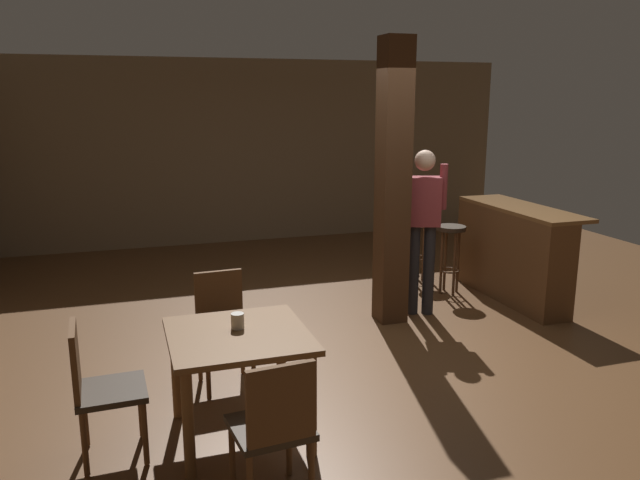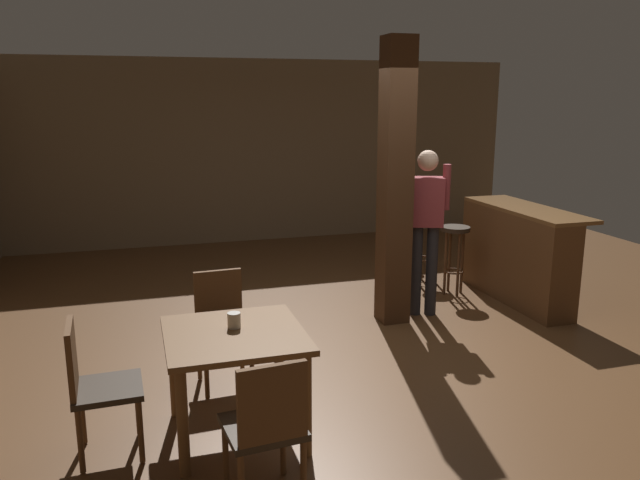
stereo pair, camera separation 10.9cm
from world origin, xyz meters
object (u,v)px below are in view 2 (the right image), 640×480
(napkin_cup, at_px, (234,320))
(bar_stool_near, at_px, (455,244))
(bar_counter, at_px, (516,253))
(bar_stool_mid, at_px, (425,233))
(chair_north, at_px, (222,322))
(standing_person, at_px, (426,221))
(chair_south, at_px, (267,424))
(chair_west, at_px, (94,382))
(dining_table, at_px, (235,350))
(bar_stool_far, at_px, (400,222))

(napkin_cup, height_order, bar_stool_near, napkin_cup)
(bar_counter, relative_size, bar_stool_mid, 2.20)
(bar_stool_mid, bearing_deg, bar_stool_near, -84.25)
(chair_north, distance_m, napkin_cup, 0.79)
(standing_person, height_order, bar_stool_near, standing_person)
(napkin_cup, bearing_deg, bar_stool_mid, 45.94)
(chair_south, distance_m, bar_stool_mid, 4.74)
(chair_west, relative_size, bar_counter, 0.51)
(chair_north, xyz_separation_m, standing_person, (2.24, 1.00, 0.50))
(dining_table, xyz_separation_m, bar_stool_far, (2.89, 3.85, -0.04))
(chair_north, xyz_separation_m, bar_stool_far, (2.87, 3.03, 0.06))
(chair_south, xyz_separation_m, bar_stool_near, (2.87, 3.18, 0.08))
(bar_stool_near, relative_size, bar_stool_mid, 1.02)
(bar_stool_mid, height_order, bar_stool_far, bar_stool_mid)
(dining_table, xyz_separation_m, standing_person, (2.26, 1.83, 0.39))
(chair_north, bearing_deg, standing_person, 24.14)
(chair_north, height_order, standing_person, standing_person)
(chair_north, height_order, bar_counter, bar_counter)
(chair_south, height_order, bar_stool_near, chair_south)
(chair_south, bearing_deg, standing_person, 49.90)
(chair_west, bearing_deg, bar_stool_mid, 38.95)
(bar_counter, xyz_separation_m, bar_stool_mid, (-0.62, 1.03, 0.05))
(bar_stool_near, xyz_separation_m, bar_stool_mid, (-0.06, 0.65, -0.00))
(napkin_cup, height_order, bar_counter, bar_counter)
(bar_counter, height_order, bar_stool_mid, bar_counter)
(chair_south, bearing_deg, bar_stool_far, 58.54)
(dining_table, bearing_deg, bar_stool_far, 53.09)
(chair_north, xyz_separation_m, bar_stool_near, (2.88, 1.54, 0.08))
(chair_west, relative_size, bar_stool_mid, 1.14)
(dining_table, bearing_deg, bar_stool_near, 39.08)
(napkin_cup, distance_m, bar_stool_far, 4.75)
(bar_stool_far, bearing_deg, bar_stool_mid, -93.45)
(chair_north, bearing_deg, bar_stool_near, 28.07)
(dining_table, height_order, bar_stool_near, bar_stool_near)
(standing_person, xyz_separation_m, bar_stool_far, (0.63, 2.03, -0.44))
(chair_north, bearing_deg, dining_table, -91.76)
(chair_south, bearing_deg, bar_counter, 39.15)
(standing_person, xyz_separation_m, bar_stool_near, (0.64, 0.53, -0.41))
(napkin_cup, bearing_deg, chair_south, -88.36)
(chair_north, height_order, chair_south, same)
(standing_person, xyz_separation_m, bar_counter, (1.20, 0.14, -0.47))
(napkin_cup, xyz_separation_m, bar_stool_far, (2.88, 3.77, -0.22))
(dining_table, relative_size, bar_stool_near, 1.13)
(bar_counter, distance_m, bar_stool_far, 1.97)
(standing_person, relative_size, bar_counter, 1.00)
(chair_north, xyz_separation_m, bar_counter, (3.43, 1.15, 0.03))
(chair_south, relative_size, bar_counter, 0.51)
(chair_south, bearing_deg, napkin_cup, 91.64)
(bar_stool_far, bearing_deg, standing_person, -107.30)
(chair_south, distance_m, bar_stool_far, 5.47)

